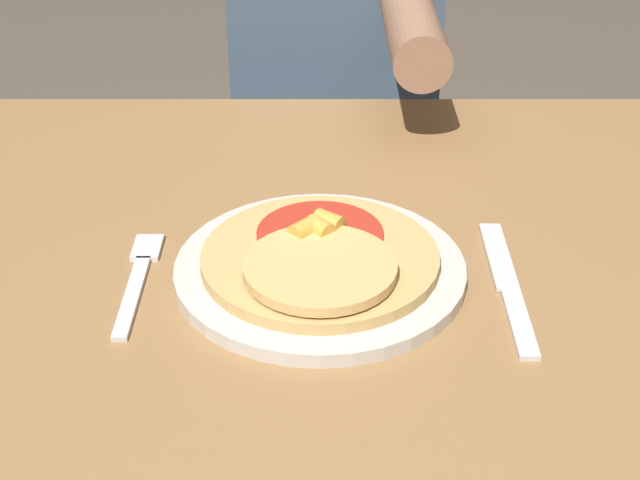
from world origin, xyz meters
name	(u,v)px	position (x,y,z in m)	size (l,w,h in m)	color
dining_table	(319,395)	(0.00, 0.00, 0.65)	(1.01, 0.95, 0.76)	olive
plate	(320,270)	(0.00, 0.04, 0.77)	(0.28, 0.28, 0.01)	beige
pizza	(320,257)	(0.00, 0.03, 0.79)	(0.23, 0.23, 0.04)	tan
fork	(137,277)	(-0.17, 0.03, 0.77)	(0.03, 0.18, 0.00)	silver
knife	(507,287)	(0.18, 0.02, 0.77)	(0.02, 0.22, 0.00)	silver
person_diner	(334,78)	(0.03, 0.71, 0.70)	(0.32, 0.52, 1.21)	#2D2D38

